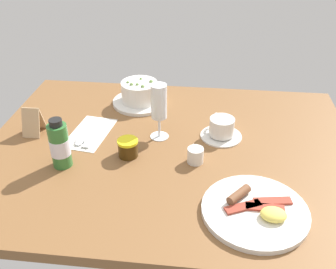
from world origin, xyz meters
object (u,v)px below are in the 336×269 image
sauce_bottle_green (60,145)px  menu_card (33,121)px  breakfast_plate (256,210)px  cutlery_setting (89,133)px  coffee_cup (222,128)px  wine_glass (159,104)px  jam_jar (128,148)px  creamer_jug (195,155)px  porridge_bowl (140,93)px

sauce_bottle_green → menu_card: 20.95cm
sauce_bottle_green → breakfast_plate: sauce_bottle_green is taller
cutlery_setting → coffee_cup: coffee_cup is taller
breakfast_plate → wine_glass: bearing=-48.6°
cutlery_setting → jam_jar: 17.62cm
creamer_jug → wine_glass: bearing=-45.3°
sauce_bottle_green → menu_card: bearing=-46.3°
creamer_jug → wine_glass: wine_glass is taller
sauce_bottle_green → breakfast_plate: 53.36cm
cutlery_setting → jam_jar: size_ratio=3.55×
jam_jar → sauce_bottle_green: 18.64cm
creamer_jug → breakfast_plate: (-15.18, 18.71, -1.39)cm
coffee_cup → wine_glass: wine_glass is taller
sauce_bottle_green → creamer_jug: bearing=-171.3°
coffee_cup → menu_card: bearing=4.3°
coffee_cup → jam_jar: bearing=26.5°
cutlery_setting → coffee_cup: (-40.75, -3.23, 2.64)cm
porridge_bowl → cutlery_setting: size_ratio=0.92×
sauce_bottle_green → breakfast_plate: bearing=165.6°
sauce_bottle_green → menu_card: sauce_bottle_green is taller
breakfast_plate → porridge_bowl: bearing=-54.5°
coffee_cup → jam_jar: (26.36, 13.12, -0.22)cm
cutlery_setting → coffee_cup: size_ratio=1.64×
jam_jar → breakfast_plate: jam_jar is taller
cutlery_setting → creamer_jug: (-33.51, 10.66, 2.04)cm
coffee_cup → breakfast_plate: coffee_cup is taller
breakfast_plate → menu_card: (65.79, -28.23, 3.48)cm
creamer_jug → sauce_bottle_green: bearing=8.7°
sauce_bottle_green → breakfast_plate: (-51.40, 13.16, -5.66)cm
creamer_jug → sauce_bottle_green: sauce_bottle_green is taller
wine_glass → jam_jar: (7.51, 10.95, -8.54)cm
wine_glass → breakfast_plate: 41.84cm
porridge_bowl → cutlery_setting: 25.23cm
creamer_jug → wine_glass: size_ratio=0.31×
creamer_jug → breakfast_plate: creamer_jug is taller
jam_jar → menu_card: 32.72cm
coffee_cup → jam_jar: size_ratio=2.16×
jam_jar → creamer_jug: bearing=177.7°
jam_jar → breakfast_plate: (-34.31, 19.49, -1.76)cm
coffee_cup → porridge_bowl: bearing=-33.0°
creamer_jug → jam_jar: (19.12, -0.77, 0.37)cm
porridge_bowl → wine_glass: bearing=115.1°
coffee_cup → wine_glass: bearing=6.6°
coffee_cup → creamer_jug: 15.68cm
breakfast_plate → cutlery_setting: bearing=-31.1°
cutlery_setting → breakfast_plate: size_ratio=0.83×
jam_jar → porridge_bowl: bearing=-86.0°
sauce_bottle_green → jam_jar: bearing=-159.7°
coffee_cup → creamer_jug: (7.24, 13.89, -0.59)cm
porridge_bowl → cutlery_setting: bearing=60.8°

